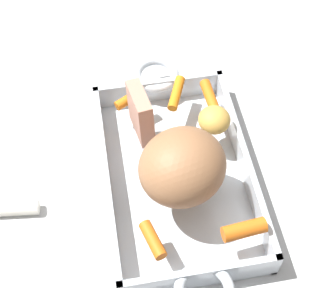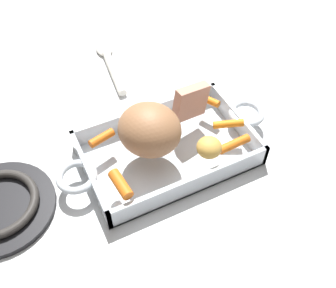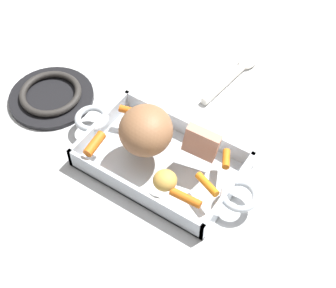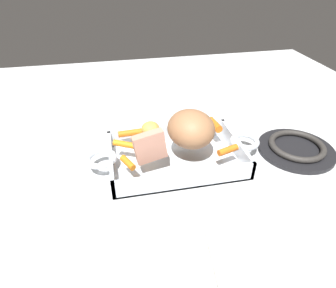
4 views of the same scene
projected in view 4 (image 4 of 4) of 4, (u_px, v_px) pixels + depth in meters
ground_plane at (176, 162)px, 0.73m from camera, size 1.65×1.65×0.00m
roasting_dish at (176, 157)px, 0.72m from camera, size 0.43×0.21×0.05m
pork_roast at (191, 129)px, 0.68m from camera, size 0.15×0.16×0.09m
roast_slice_outer at (150, 147)px, 0.64m from camera, size 0.08×0.03×0.08m
baby_carrot_center_left at (125, 144)px, 0.69m from camera, size 0.06×0.04×0.02m
baby_carrot_center_right at (128, 163)px, 0.64m from camera, size 0.03×0.05×0.02m
baby_carrot_northeast at (214, 125)px, 0.77m from camera, size 0.03×0.06×0.02m
baby_carrot_long at (131, 133)px, 0.74m from camera, size 0.06×0.02×0.02m
baby_carrot_northwest at (228, 150)px, 0.67m from camera, size 0.05×0.03×0.02m
potato_golden_large at (151, 129)px, 0.73m from camera, size 0.06×0.07×0.04m
stove_burner_rear at (296, 148)px, 0.76m from camera, size 0.20×0.20×0.03m
serving_spoon at (220, 274)px, 0.47m from camera, size 0.05×0.21×0.02m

